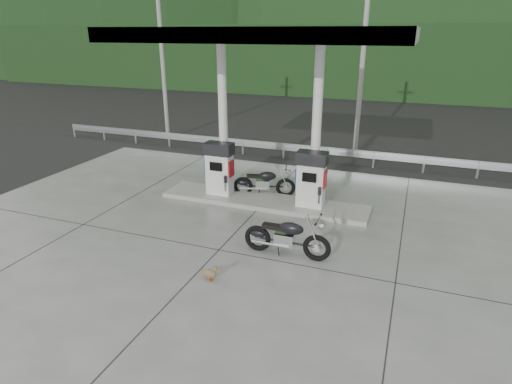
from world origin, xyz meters
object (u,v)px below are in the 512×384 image
(motorcycle_left, at_px, (264,183))
(gas_pump_right, at_px, (311,179))
(duck, at_px, (209,274))
(motorcycle_right, at_px, (287,237))
(gas_pump_left, at_px, (219,169))

(motorcycle_left, bearing_deg, gas_pump_right, -35.92)
(gas_pump_right, bearing_deg, duck, -103.50)
(motorcycle_left, xyz_separation_m, duck, (0.64, -5.59, -0.31))
(gas_pump_right, relative_size, duck, 3.87)
(motorcycle_right, bearing_deg, duck, -127.27)
(duck, bearing_deg, gas_pump_right, 84.83)
(gas_pump_left, relative_size, motorcycle_right, 0.84)
(gas_pump_left, bearing_deg, gas_pump_right, 0.00)
(gas_pump_right, xyz_separation_m, motorcycle_right, (0.15, -3.13, -0.54))
(gas_pump_left, bearing_deg, motorcycle_left, 26.46)
(motorcycle_right, bearing_deg, motorcycle_left, 116.91)
(motorcycle_left, relative_size, duck, 4.35)
(gas_pump_left, xyz_separation_m, motorcycle_left, (1.38, 0.69, -0.57))
(motorcycle_right, bearing_deg, gas_pump_left, 136.61)
(motorcycle_right, xyz_separation_m, duck, (-1.33, -1.77, -0.34))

